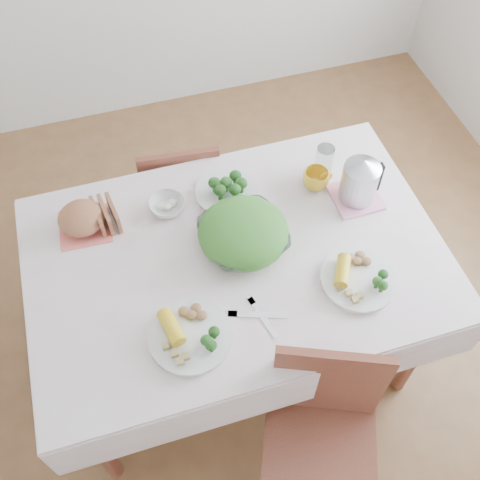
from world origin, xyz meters
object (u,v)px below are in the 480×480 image
object	(u,v)px
chair_far	(179,179)
salad_bowl	(243,237)
dining_table	(237,307)
chair_near	(321,452)
electric_kettle	(360,177)
dinner_plate_left	(190,336)
yellow_mug	(316,179)
dinner_plate_right	(358,280)

from	to	relation	value
chair_far	salad_bowl	world-z (taller)	chair_far
dining_table	salad_bowl	world-z (taller)	salad_bowl
chair_near	electric_kettle	world-z (taller)	electric_kettle
salad_bowl	dinner_plate_left	xyz separation A→B (m)	(-0.28, -0.32, -0.03)
dining_table	yellow_mug	size ratio (longest dim) A/B	13.42
chair_near	dinner_plate_left	world-z (taller)	chair_near
dinner_plate_left	electric_kettle	xyz separation A→B (m)	(0.76, 0.39, 0.11)
dining_table	salad_bowl	bearing A→B (deg)	48.30
dining_table	dinner_plate_left	size ratio (longest dim) A/B	5.05
dining_table	yellow_mug	bearing A→B (deg)	29.75
electric_kettle	salad_bowl	bearing A→B (deg)	178.11
chair_near	dinner_plate_left	bearing A→B (deg)	152.85
dining_table	yellow_mug	world-z (taller)	yellow_mug
chair_far	chair_near	bearing A→B (deg)	103.24
chair_far	salad_bowl	distance (m)	0.73
salad_bowl	dinner_plate_right	world-z (taller)	salad_bowl
dinner_plate_right	yellow_mug	distance (m)	0.46
dining_table	electric_kettle	world-z (taller)	electric_kettle
salad_bowl	yellow_mug	xyz separation A→B (m)	(0.35, 0.18, 0.00)
salad_bowl	dinner_plate_left	size ratio (longest dim) A/B	1.11
chair_far	dinner_plate_left	distance (m)	1.02
dining_table	chair_far	size ratio (longest dim) A/B	1.76
dinner_plate_right	yellow_mug	size ratio (longest dim) A/B	2.56
yellow_mug	dinner_plate_right	bearing A→B (deg)	-92.26
chair_near	chair_far	bearing A→B (deg)	120.12
chair_far	yellow_mug	size ratio (longest dim) A/B	7.63
dining_table	chair_near	xyz separation A→B (m)	(0.10, -0.67, 0.09)
dinner_plate_left	yellow_mug	size ratio (longest dim) A/B	2.66
chair_far	dinner_plate_right	xyz separation A→B (m)	(0.45, -0.91, 0.31)
yellow_mug	electric_kettle	size ratio (longest dim) A/B	0.54
chair_far	electric_kettle	size ratio (longest dim) A/B	4.09
yellow_mug	electric_kettle	bearing A→B (deg)	-38.97
yellow_mug	chair_near	bearing A→B (deg)	-108.23
chair_far	dinner_plate_right	world-z (taller)	chair_far
dining_table	chair_near	size ratio (longest dim) A/B	1.61
chair_far	yellow_mug	bearing A→B (deg)	141.44
chair_near	salad_bowl	xyz separation A→B (m)	(-0.06, 0.72, 0.33)
salad_bowl	yellow_mug	bearing A→B (deg)	26.99
electric_kettle	dining_table	bearing A→B (deg)	-177.82
electric_kettle	chair_far	bearing A→B (deg)	125.72
dinner_plate_left	electric_kettle	distance (m)	0.86
chair_near	chair_far	distance (m)	1.36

